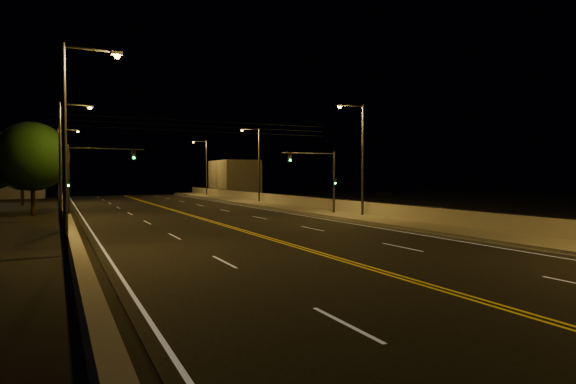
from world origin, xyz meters
name	(u,v)px	position (x,y,z in m)	size (l,w,h in m)	color
ground	(533,317)	(0.00, 0.00, 0.00)	(160.00, 160.00, 0.00)	black
road	(245,231)	(0.00, 20.00, 0.01)	(18.00, 120.00, 0.02)	black
sidewalk	(386,222)	(10.80, 20.00, 0.15)	(3.60, 120.00, 0.30)	gray
curb	(364,224)	(8.93, 20.00, 0.07)	(0.14, 120.00, 0.15)	gray
parapet_wall	(404,212)	(12.45, 20.00, 0.80)	(0.30, 120.00, 1.00)	#A8A08C
jersey_barrier	(70,233)	(-9.90, 20.00, 0.46)	(0.45, 120.00, 0.91)	#A8A08C
distant_building_right	(234,178)	(16.50, 68.61, 2.99)	(6.00, 10.00, 5.97)	slate
distant_building_left	(16,169)	(-16.00, 76.71, 4.40)	(8.00, 8.00, 8.80)	slate
parapet_rail	(404,205)	(12.45, 20.00, 1.33)	(0.06, 0.06, 120.00)	black
lane_markings	(245,231)	(0.00, 19.93, 0.02)	(17.32, 116.00, 0.00)	silver
streetlight_1	(360,153)	(11.52, 24.36, 5.30)	(2.55, 0.28, 9.19)	#2D2D33
streetlight_2	(257,160)	(11.52, 46.28, 5.30)	(2.55, 0.28, 9.19)	#2D2D33
streetlight_3	(205,164)	(11.52, 68.84, 5.30)	(2.55, 0.28, 9.19)	#2D2D33
streetlight_4	(71,134)	(-9.92, 14.97, 5.30)	(2.55, 0.28, 9.19)	#2D2D33
streetlight_5	(64,152)	(-9.92, 33.42, 5.30)	(2.55, 0.28, 9.19)	#2D2D33
streetlight_6	(61,160)	(-9.92, 56.45, 5.30)	(2.55, 0.28, 9.19)	#2D2D33
traffic_signal_right	(323,175)	(9.94, 27.48, 3.56)	(5.11, 0.31, 5.54)	#2D2D33
traffic_signal_left	(85,175)	(-8.74, 27.48, 3.56)	(5.11, 0.31, 5.54)	#2D2D33
overhead_wires	(202,126)	(0.00, 29.50, 7.40)	(22.00, 0.03, 0.83)	black
tree_0	(32,156)	(-12.35, 39.39, 5.14)	(6.01, 6.01, 8.15)	black
tree_2	(22,169)	(-14.07, 55.95, 4.21)	(4.93, 4.93, 6.68)	black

